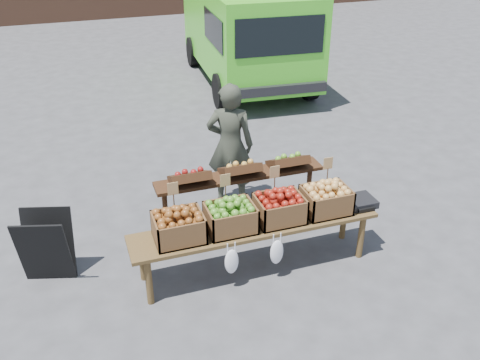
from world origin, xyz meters
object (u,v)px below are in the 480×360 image
object	(u,v)px
back_table	(240,195)
weighing_scale	(359,202)
vendor	(230,145)
crate_russet_pears	(231,218)
crate_golden_apples	(179,228)
delivery_van	(246,34)
crate_green_apples	(326,200)
crate_red_apples	(280,209)
display_bench	(255,246)
chalkboard_sign	(46,247)

from	to	relation	value
back_table	weighing_scale	distance (m)	1.38
vendor	crate_russet_pears	bearing A→B (deg)	95.23
crate_golden_apples	delivery_van	bearing A→B (deg)	64.76
crate_russet_pears	crate_green_apples	world-z (taller)	same
vendor	back_table	size ratio (longest dim) A/B	0.79
vendor	crate_golden_apples	distance (m)	1.78
crate_golden_apples	crate_green_apples	distance (m)	1.65
delivery_van	crate_green_apples	xyz separation A→B (m)	(-1.26, -6.18, -0.31)
vendor	delivery_van	bearing A→B (deg)	-88.73
crate_green_apples	crate_red_apples	bearing A→B (deg)	180.00
display_bench	crate_green_apples	world-z (taller)	crate_green_apples
delivery_van	chalkboard_sign	world-z (taller)	delivery_van
vendor	display_bench	world-z (taller)	vendor
back_table	weighing_scale	bearing A→B (deg)	-31.52
delivery_van	chalkboard_sign	size ratio (longest dim) A/B	5.65
delivery_van	crate_red_apples	world-z (taller)	delivery_van
crate_russet_pears	crate_red_apples	bearing A→B (deg)	0.00
back_table	crate_red_apples	size ratio (longest dim) A/B	4.20
crate_golden_apples	weighing_scale	distance (m)	2.08
crate_golden_apples	crate_green_apples	bearing A→B (deg)	0.00
display_bench	crate_red_apples	world-z (taller)	crate_red_apples
chalkboard_sign	vendor	bearing A→B (deg)	37.59
crate_golden_apples	crate_red_apples	xyz separation A→B (m)	(1.10, 0.00, 0.00)
delivery_van	crate_golden_apples	world-z (taller)	delivery_van
back_table	crate_golden_apples	world-z (taller)	back_table
delivery_van	display_bench	distance (m)	6.57
delivery_van	back_table	world-z (taller)	delivery_van
vendor	weighing_scale	distance (m)	1.81
vendor	back_table	xyz separation A→B (m)	(-0.12, -0.73, -0.31)
chalkboard_sign	weighing_scale	world-z (taller)	chalkboard_sign
back_table	display_bench	size ratio (longest dim) A/B	0.78
vendor	chalkboard_sign	xyz separation A→B (m)	(-2.33, -0.91, -0.42)
back_table	crate_red_apples	xyz separation A→B (m)	(0.20, -0.72, 0.19)
vendor	chalkboard_sign	distance (m)	2.54
chalkboard_sign	display_bench	bearing A→B (deg)	2.02
chalkboard_sign	crate_red_apples	size ratio (longest dim) A/B	1.61
vendor	crate_green_apples	xyz separation A→B (m)	(0.63, -1.45, -0.12)
back_table	display_bench	bearing A→B (deg)	-96.02
crate_russet_pears	back_table	bearing A→B (deg)	64.02
crate_russet_pears	delivery_van	bearing A→B (deg)	69.07
crate_russet_pears	weighing_scale	world-z (taller)	crate_russet_pears
weighing_scale	vendor	bearing A→B (deg)	126.01
delivery_van	weighing_scale	bearing A→B (deg)	-93.86
delivery_van	crate_russet_pears	xyz separation A→B (m)	(-2.36, -6.18, -0.31)
crate_red_apples	back_table	bearing A→B (deg)	105.46
vendor	weighing_scale	size ratio (longest dim) A/B	4.85
display_bench	crate_russet_pears	world-z (taller)	crate_russet_pears
crate_golden_apples	chalkboard_sign	bearing A→B (deg)	157.52
delivery_van	chalkboard_sign	distance (m)	7.07
delivery_van	vendor	xyz separation A→B (m)	(-1.90, -4.73, -0.19)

